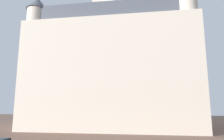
% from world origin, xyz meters
% --- Properties ---
extents(landmark_building, '(25.11, 15.98, 30.14)m').
position_xyz_m(landmark_building, '(-2.51, 30.79, 9.57)').
color(landmark_building, beige).
rests_on(landmark_building, ground_plane).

